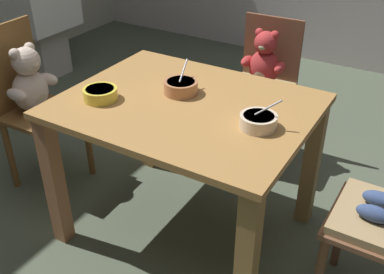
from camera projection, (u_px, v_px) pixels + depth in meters
The scene contains 8 objects.
ground_plane at pixel (187, 230), 2.34m from camera, with size 5.20×5.20×0.04m.
dining_table at pixel (186, 130), 2.03m from camera, with size 1.06×0.84×0.71m.
teddy_chair_far_center at pixel (262, 78), 2.64m from camera, with size 0.39×0.38×0.84m.
teddy_chair_near_left at pixel (33, 93), 2.41m from camera, with size 0.37×0.37×0.90m.
porridge_bowl_yellow_near_left at pixel (100, 94), 1.98m from camera, with size 0.15×0.15×0.05m.
porridge_bowl_cream_near_right at pixel (258, 121), 1.77m from camera, with size 0.15×0.15×0.13m.
porridge_bowl_terracotta_center at pixel (181, 87), 2.03m from camera, with size 0.15×0.16×0.13m.
sink_basin at pixel (38, 17), 3.73m from camera, with size 0.50×0.51×0.76m.
Camera 1 is at (0.92, -1.49, 1.60)m, focal length 42.84 mm.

